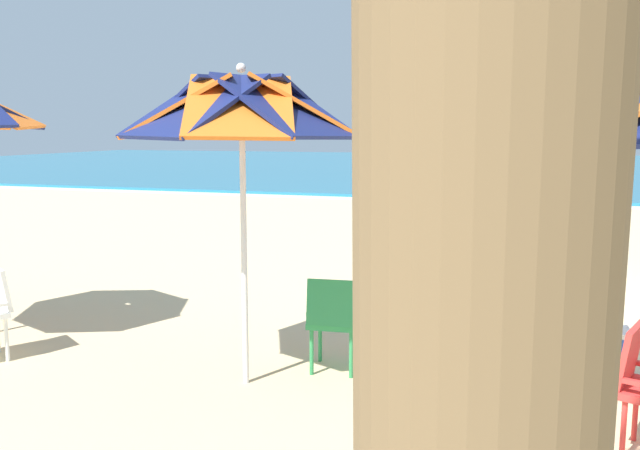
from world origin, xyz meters
TOP-DOWN VIEW (x-y plane):
  - sea at (0.00, 30.31)m, footprint 80.00×36.00m
  - surf_foam at (0.00, 12.01)m, footprint 80.00×0.70m
  - beach_umbrella_1 at (-4.02, -2.99)m, footprint 2.00×2.00m
  - plastic_chair_2 at (-3.38, -2.52)m, footprint 0.48×0.51m
  - sun_lounger_2 at (-1.54, 1.26)m, footprint 0.99×2.22m
  - cooler_box at (-1.14, -1.78)m, footprint 0.50×0.34m
  - beachgoer_seated at (-0.96, 10.35)m, footprint 0.30×0.93m

SIDE VIEW (x-z plane):
  - surf_foam at x=0.00m, z-range 0.00..0.01m
  - sea at x=0.00m, z-range 0.00..0.10m
  - cooler_box at x=-1.14m, z-range 0.00..0.40m
  - sun_lounger_2 at x=-1.54m, z-range -0.03..0.59m
  - beachgoer_seated at x=-0.96m, z-range -0.17..0.75m
  - plastic_chair_2 at x=-3.38m, z-range 0.06..0.93m
  - beach_umbrella_1 at x=-4.02m, z-range 0.95..3.62m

